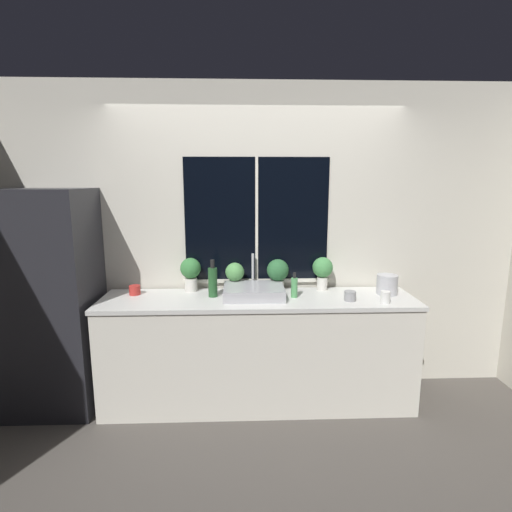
# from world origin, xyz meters

# --- Properties ---
(ground_plane) EXTENTS (14.00, 14.00, 0.00)m
(ground_plane) POSITION_xyz_m (0.00, 0.00, 0.00)
(ground_plane) COLOR #4C4742
(wall_back) EXTENTS (8.00, 0.09, 2.70)m
(wall_back) POSITION_xyz_m (0.00, 0.66, 1.35)
(wall_back) COLOR beige
(wall_back) RESTS_ON ground_plane
(wall_left) EXTENTS (0.06, 7.00, 2.70)m
(wall_left) POSITION_xyz_m (-2.36, 1.50, 1.35)
(wall_left) COLOR beige
(wall_left) RESTS_ON ground_plane
(wall_right) EXTENTS (0.06, 7.00, 2.70)m
(wall_right) POSITION_xyz_m (2.36, 1.50, 1.35)
(wall_right) COLOR beige
(wall_right) RESTS_ON ground_plane
(counter) EXTENTS (2.59, 0.61, 0.93)m
(counter) POSITION_xyz_m (0.00, 0.29, 0.47)
(counter) COLOR silver
(counter) RESTS_ON ground_plane
(refrigerator) EXTENTS (0.74, 0.68, 1.82)m
(refrigerator) POSITION_xyz_m (-1.71, 0.33, 0.91)
(refrigerator) COLOR #232328
(refrigerator) RESTS_ON ground_plane
(sink) EXTENTS (0.50, 0.45, 0.32)m
(sink) POSITION_xyz_m (-0.04, 0.32, 0.98)
(sink) COLOR #ADADB2
(sink) RESTS_ON counter
(potted_plant_far_left) EXTENTS (0.18, 0.18, 0.29)m
(potted_plant_far_left) POSITION_xyz_m (-0.58, 0.52, 1.11)
(potted_plant_far_left) COLOR silver
(potted_plant_far_left) RESTS_ON counter
(potted_plant_center_left) EXTENTS (0.16, 0.16, 0.25)m
(potted_plant_center_left) POSITION_xyz_m (-0.19, 0.52, 1.07)
(potted_plant_center_left) COLOR silver
(potted_plant_center_left) RESTS_ON counter
(potted_plant_center_right) EXTENTS (0.19, 0.19, 0.28)m
(potted_plant_center_right) POSITION_xyz_m (0.18, 0.52, 1.09)
(potted_plant_center_right) COLOR silver
(potted_plant_center_right) RESTS_ON counter
(potted_plant_far_right) EXTENTS (0.18, 0.18, 0.29)m
(potted_plant_far_right) POSITION_xyz_m (0.57, 0.52, 1.11)
(potted_plant_far_right) COLOR silver
(potted_plant_far_right) RESTS_ON counter
(soap_bottle) EXTENTS (0.05, 0.05, 0.21)m
(soap_bottle) POSITION_xyz_m (0.30, 0.30, 1.02)
(soap_bottle) COLOR #519E5B
(soap_bottle) RESTS_ON counter
(bottle_tall) EXTENTS (0.08, 0.08, 0.31)m
(bottle_tall) POSITION_xyz_m (-0.37, 0.34, 1.06)
(bottle_tall) COLOR #235128
(bottle_tall) RESTS_ON counter
(mug_red) EXTENTS (0.09, 0.09, 0.08)m
(mug_red) POSITION_xyz_m (-1.04, 0.42, 0.97)
(mug_red) COLOR #B72D28
(mug_red) RESTS_ON counter
(mug_grey) EXTENTS (0.09, 0.09, 0.08)m
(mug_grey) POSITION_xyz_m (0.73, 0.19, 0.97)
(mug_grey) COLOR gray
(mug_grey) RESTS_ON counter
(mug_white) EXTENTS (0.07, 0.07, 0.10)m
(mug_white) POSITION_xyz_m (0.99, 0.10, 0.98)
(mug_white) COLOR white
(mug_white) RESTS_ON counter
(kettle) EXTENTS (0.17, 0.17, 0.18)m
(kettle) POSITION_xyz_m (1.10, 0.37, 1.02)
(kettle) COLOR #B2B2B7
(kettle) RESTS_ON counter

